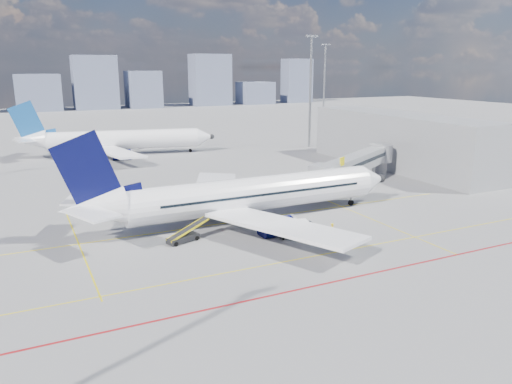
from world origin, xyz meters
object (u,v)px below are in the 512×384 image
main_aircraft (242,196)px  ramp_worker (332,231)px  second_aircraft (116,140)px  belt_loader (184,237)px  baggage_tug (311,228)px  cargo_dolly (293,228)px

main_aircraft → ramp_worker: size_ratio=24.93×
second_aircraft → belt_loader: 59.39m
second_aircraft → belt_loader: (-4.02, -59.20, -2.67)m
main_aircraft → ramp_worker: (6.34, -10.04, -2.35)m
main_aircraft → baggage_tug: size_ratio=19.86×
baggage_tug → ramp_worker: (1.46, -2.22, 0.18)m
second_aircraft → main_aircraft: bearing=-72.8°
second_aircraft → baggage_tug: size_ratio=19.07×
second_aircraft → ramp_worker: bearing=-68.1°
baggage_tug → cargo_dolly: 2.29m
baggage_tug → ramp_worker: bearing=-51.0°
baggage_tug → belt_loader: belt_loader is taller
second_aircraft → baggage_tug: bearing=-69.0°
main_aircraft → baggage_tug: (4.89, -7.83, -2.53)m
main_aircraft → baggage_tug: bearing=-58.4°
second_aircraft → baggage_tug: second_aircraft is taller
baggage_tug → ramp_worker: ramp_worker is taller
ramp_worker → baggage_tug: bearing=72.0°
main_aircraft → cargo_dolly: main_aircraft is taller
main_aircraft → ramp_worker: bearing=-58.1°
cargo_dolly → ramp_worker: (3.72, -2.19, -0.17)m
second_aircraft → belt_loader: second_aircraft is taller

